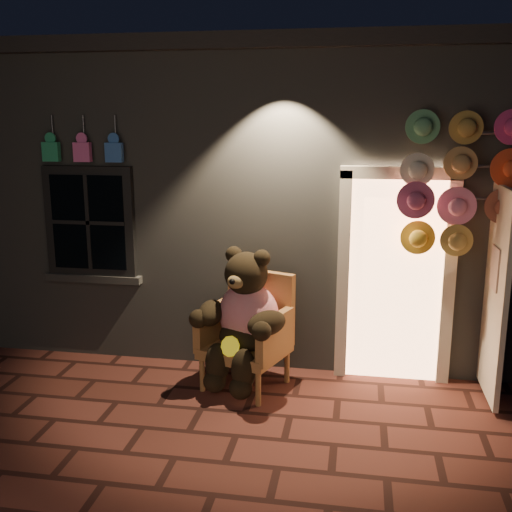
# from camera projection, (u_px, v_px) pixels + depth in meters

# --- Properties ---
(ground) EXTENTS (60.00, 60.00, 0.00)m
(ground) POSITION_uv_depth(u_px,v_px,m) (236.00, 436.00, 5.11)
(ground) COLOR #53261F
(ground) RESTS_ON ground
(shop_building) EXTENTS (7.30, 5.95, 3.51)m
(shop_building) POSITION_uv_depth(u_px,v_px,m) (292.00, 183.00, 8.54)
(shop_building) COLOR slate
(shop_building) RESTS_ON ground
(wicker_armchair) EXTENTS (0.96, 0.92, 1.14)m
(wicker_armchair) POSITION_uv_depth(u_px,v_px,m) (250.00, 330.00, 6.00)
(wicker_armchair) COLOR #A4703F
(wicker_armchair) RESTS_ON ground
(teddy_bear) EXTENTS (0.94, 0.88, 1.37)m
(teddy_bear) POSITION_uv_depth(u_px,v_px,m) (244.00, 318.00, 5.83)
(teddy_bear) COLOR red
(teddy_bear) RESTS_ON ground
(hat_rack) EXTENTS (1.69, 0.22, 2.73)m
(hat_rack) POSITION_uv_depth(u_px,v_px,m) (482.00, 180.00, 5.52)
(hat_rack) COLOR #59595E
(hat_rack) RESTS_ON ground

